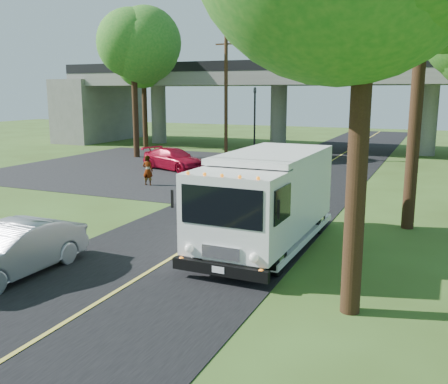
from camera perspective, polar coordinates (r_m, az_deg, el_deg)
The scene contains 13 objects.
ground at distance 13.05m, azimuth -11.67°, elevation -10.84°, with size 120.00×120.00×0.00m, color #364B1B.
road at distance 21.59m, azimuth 3.75°, elevation -1.67°, with size 7.00×90.00×0.02m, color black.
parking_lot at distance 33.53m, azimuth -9.39°, elevation 2.89°, with size 16.00×18.00×0.01m, color black.
lane_line at distance 21.58m, azimuth 3.75°, elevation -1.62°, with size 0.12×90.00×0.01m, color gold.
overpass at distance 42.39m, azimuth 14.20°, elevation 10.63°, with size 54.00×10.00×7.30m.
traffic_signal at distance 38.15m, azimuth 3.53°, elevation 8.86°, with size 0.18×0.22×5.20m.
utility_pole at distance 36.81m, azimuth 0.23°, elevation 10.96°, with size 1.60×0.26×9.00m.
tree_left_lot at distance 38.03m, azimuth -10.22°, elevation 15.79°, with size 5.60×5.50×10.50m.
tree_left_far at distance 44.65m, azimuth -9.10°, elevation 14.57°, with size 5.26×5.16×9.89m.
step_van at distance 15.72m, azimuth 4.88°, elevation -0.59°, with size 2.75×7.20×3.00m.
red_sedan at distance 31.86m, azimuth -5.74°, elevation 3.76°, with size 1.90×4.66×1.35m, color maroon.
silver_sedan at distance 14.60m, azimuth -22.94°, elevation -6.14°, with size 1.51×4.33×1.43m, color #93959B.
pedestrian at distance 26.61m, azimuth -8.71°, elevation 2.45°, with size 0.58×0.38×1.60m, color gray.
Camera 1 is at (7.11, -9.79, 4.89)m, focal length 40.00 mm.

